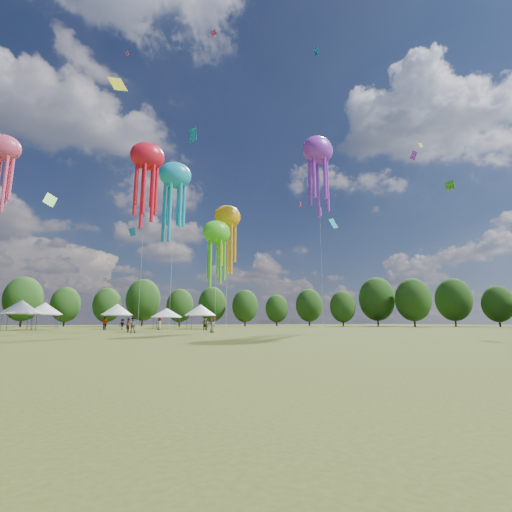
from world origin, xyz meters
name	(u,v)px	position (x,y,z in m)	size (l,w,h in m)	color
ground	(357,362)	(0.00, 0.00, 0.00)	(300.00, 300.00, 0.00)	#384416
spectator_near	(132,325)	(-3.64, 32.58, 0.84)	(0.81, 0.63, 1.67)	gray
spectators_far	(167,324)	(2.08, 43.97, 0.88)	(15.10, 21.19, 1.89)	gray
festival_tents	(117,310)	(-4.19, 56.29, 3.19)	(32.54, 10.53, 4.38)	#47474C
show_kites	(209,179)	(6.03, 37.83, 21.07)	(48.71, 15.87, 31.45)	#189BCF
small_kites	(172,126)	(1.13, 41.71, 30.13)	(76.60, 57.23, 44.59)	#189BCF
treeline	(118,292)	(-3.87, 62.51, 6.54)	(201.57, 95.24, 13.43)	#38281C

